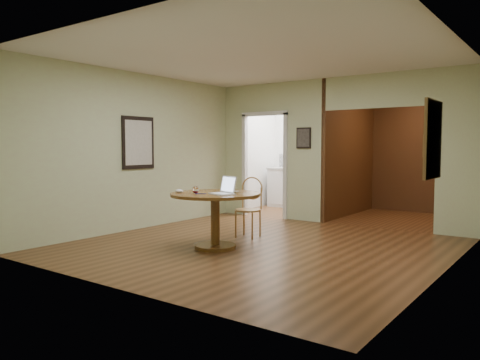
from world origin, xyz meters
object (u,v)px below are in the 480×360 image
Objects in this scene: dining_table at (215,207)px; chair at (250,204)px; closed_laptop at (228,192)px; open_laptop at (225,189)px.

dining_table is 1.32× the size of chair.
closed_laptop reaches higher than dining_table.
chair is 1.13m from open_laptop.
chair is (-0.10, 0.99, -0.05)m from dining_table.
closed_laptop is at bearing -85.03° from chair.
dining_table is 3.08× the size of open_laptop.
closed_laptop is (-0.10, 0.21, -0.05)m from open_laptop.
closed_laptop is (0.10, 0.16, 0.22)m from dining_table.
chair is at bearing 106.94° from closed_laptop.
dining_table is at bearing -93.09° from chair.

